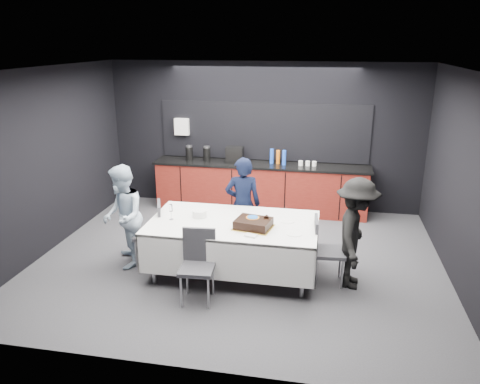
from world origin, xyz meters
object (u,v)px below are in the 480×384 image
at_px(chair_near, 198,260).
at_px(person_left, 123,217).
at_px(party_table, 233,231).
at_px(chair_right, 324,246).
at_px(cake_assembly, 253,223).
at_px(person_center, 243,205).
at_px(chair_left, 153,228).
at_px(plate_stack, 200,214).
at_px(champagne_flute, 171,209).
at_px(person_right, 356,234).

height_order(chair_near, person_left, person_left).
height_order(party_table, chair_right, chair_right).
height_order(cake_assembly, person_center, person_center).
height_order(cake_assembly, chair_near, cake_assembly).
bearing_deg(person_left, chair_near, 36.88).
xyz_separation_m(cake_assembly, chair_left, (-1.55, 0.28, -0.31)).
xyz_separation_m(plate_stack, chair_near, (0.20, -0.84, -0.30)).
relative_size(party_table, plate_stack, 11.51).
bearing_deg(chair_near, chair_left, 136.96).
relative_size(plate_stack, chair_right, 0.22).
relative_size(person_center, person_left, 1.00).
relative_size(chair_near, person_left, 0.61).
bearing_deg(champagne_flute, person_left, 177.12).
distance_m(chair_left, person_right, 2.90).
bearing_deg(chair_left, cake_assembly, -10.43).
relative_size(cake_assembly, chair_near, 0.60).
xyz_separation_m(cake_assembly, person_center, (-0.32, 0.95, -0.09)).
bearing_deg(party_table, champagne_flute, -174.53).
bearing_deg(person_center, chair_near, 68.62).
relative_size(chair_right, chair_near, 1.00).
relative_size(party_table, person_center, 1.54).
height_order(party_table, cake_assembly, cake_assembly).
xyz_separation_m(plate_stack, person_right, (2.15, -0.13, -0.08)).
bearing_deg(cake_assembly, champagne_flute, 175.92).
height_order(plate_stack, chair_near, chair_near).
relative_size(champagne_flute, chair_near, 0.24).
xyz_separation_m(party_table, champagne_flute, (-0.87, -0.08, 0.30)).
xyz_separation_m(cake_assembly, person_right, (1.34, 0.12, -0.09)).
bearing_deg(chair_near, person_left, 151.52).
height_order(plate_stack, chair_right, chair_right).
relative_size(party_table, person_right, 1.54).
xyz_separation_m(chair_right, person_center, (-1.25, 0.82, 0.22)).
bearing_deg(cake_assembly, person_center, 108.53).
xyz_separation_m(champagne_flute, person_right, (2.52, 0.04, -0.19)).
distance_m(party_table, chair_near, 0.82).
relative_size(plate_stack, chair_left, 0.22).
height_order(cake_assembly, chair_left, cake_assembly).
xyz_separation_m(party_table, chair_left, (-1.24, 0.12, -0.11)).
bearing_deg(person_left, plate_stack, 72.11).
height_order(champagne_flute, chair_right, champagne_flute).
relative_size(champagne_flute, chair_left, 0.24).
bearing_deg(champagne_flute, plate_stack, 24.88).
relative_size(champagne_flute, person_left, 0.15).
xyz_separation_m(person_center, person_left, (-1.60, -0.83, 0.00)).
bearing_deg(chair_left, person_right, -3.26).
height_order(chair_right, chair_near, same).
bearing_deg(cake_assembly, chair_left, 169.57).
bearing_deg(cake_assembly, chair_near, -135.95).
distance_m(cake_assembly, person_right, 1.35).
bearing_deg(person_left, party_table, 66.99).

